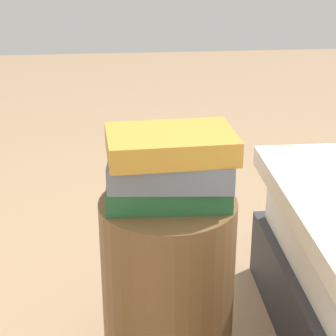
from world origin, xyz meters
TOP-DOWN VIEW (x-y plane):
  - side_table at (0.00, 0.00)m, footprint 0.34×0.34m
  - book_forest at (-0.00, 0.00)m, footprint 0.29×0.17m
  - book_slate at (-0.01, -0.01)m, footprint 0.30×0.21m
  - book_ochre at (-0.01, -0.00)m, footprint 0.30×0.21m

SIDE VIEW (x-z plane):
  - side_table at x=0.00m, z-range 0.00..0.49m
  - book_forest at x=0.00m, z-range 0.49..0.55m
  - book_slate at x=-0.01m, z-range 0.55..0.61m
  - book_ochre at x=-0.01m, z-range 0.61..0.67m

